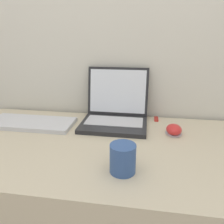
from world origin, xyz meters
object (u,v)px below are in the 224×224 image
(computer_mouse, at_px, (174,130))
(external_keyboard, at_px, (31,123))
(drink_cup, at_px, (123,158))
(usb_stick, at_px, (156,119))
(laptop, at_px, (115,111))

(computer_mouse, distance_m, external_keyboard, 0.69)
(drink_cup, bearing_deg, external_keyboard, 147.08)
(computer_mouse, bearing_deg, usb_stick, 113.61)
(computer_mouse, relative_size, external_keyboard, 0.22)
(drink_cup, xyz_separation_m, usb_stick, (0.12, 0.48, -0.05))
(drink_cup, relative_size, usb_stick, 1.60)
(laptop, xyz_separation_m, external_keyboard, (-0.41, -0.10, -0.05))
(computer_mouse, relative_size, usb_stick, 1.52)
(external_keyboard, bearing_deg, computer_mouse, 0.31)
(laptop, relative_size, computer_mouse, 3.46)
(external_keyboard, bearing_deg, drink_cup, -32.92)
(usb_stick, bearing_deg, drink_cup, -104.20)
(laptop, relative_size, external_keyboard, 0.75)
(usb_stick, bearing_deg, laptop, -161.11)
(drink_cup, bearing_deg, usb_stick, 75.80)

